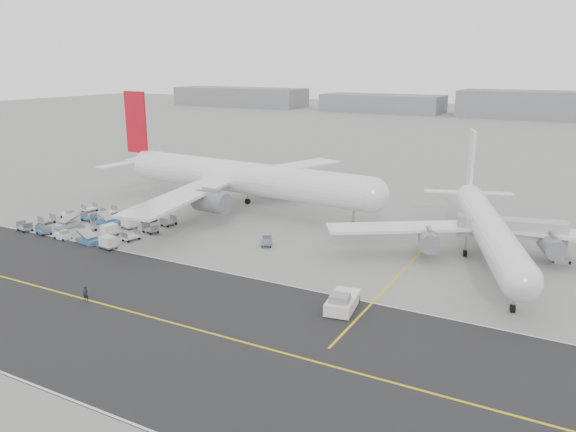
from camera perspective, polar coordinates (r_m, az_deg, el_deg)
The scene contains 10 objects.
ground at distance 85.24m, azimuth -10.24°, elevation -4.23°, with size 700.00×700.00×0.00m, color gray.
taxiway at distance 69.72m, azimuth -16.24°, elevation -9.15°, with size 220.00×59.00×0.03m.
horizon_buildings at distance 324.23m, azimuth 24.91°, elevation 8.94°, with size 520.00×28.00×28.00m, color gray, non-canonical shape.
airliner_a at distance 111.30m, azimuth -5.16°, elevation 3.97°, with size 64.42×63.51×22.22m.
airliner_b at distance 87.64m, azimuth 19.61°, elevation -1.05°, with size 45.62×46.49×16.65m.
pushback_tug at distance 67.07m, azimuth 5.54°, elevation -8.68°, with size 3.91×8.36×2.35m.
jet_bridge at distance 89.43m, azimuth 21.90°, elevation -1.33°, with size 16.35×6.56×6.10m.
gse_cluster at distance 104.33m, azimuth -18.69°, elevation -1.17°, with size 28.20×22.32×2.10m, color gray, non-canonical shape.
stray_dolly at distance 89.35m, azimuth -2.18°, elevation -3.07°, with size 1.49×2.43×1.49m, color silver, non-canonical shape.
ground_crew_a at distance 73.26m, azimuth -19.86°, elevation -7.44°, with size 0.71×0.46×1.94m, color black.
Camera 1 is at (50.86, -62.33, 28.17)m, focal length 35.00 mm.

